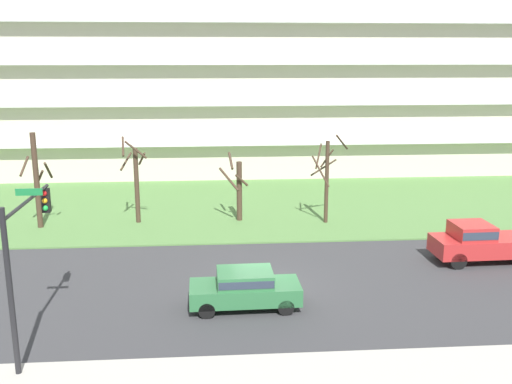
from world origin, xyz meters
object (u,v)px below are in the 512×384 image
object	(u,v)px
tree_far_left	(37,180)
traffic_signal_mast	(25,245)
tree_center	(238,189)
pickup_red_near_left	(484,242)
sedan_green_center_left	(245,287)
tree_right	(327,177)
tree_left	(136,180)

from	to	relation	value
tree_far_left	traffic_signal_mast	bearing A→B (deg)	-75.06
tree_center	pickup_red_near_left	size ratio (longest dim) A/B	0.78
tree_center	pickup_red_near_left	xyz separation A→B (m)	(11.67, -7.83, -1.06)
sedan_green_center_left	traffic_signal_mast	bearing A→B (deg)	-159.88
tree_center	tree_right	distance (m)	5.34
tree_far_left	sedan_green_center_left	size ratio (longest dim) A/B	1.27
sedan_green_center_left	traffic_signal_mast	size ratio (longest dim) A/B	0.80
tree_left	tree_right	bearing A→B (deg)	-4.19
tree_center	sedan_green_center_left	world-z (taller)	tree_center
sedan_green_center_left	tree_right	bearing A→B (deg)	63.31
tree_center	sedan_green_center_left	bearing A→B (deg)	-91.29
traffic_signal_mast	sedan_green_center_left	bearing A→B (deg)	21.36
tree_left	pickup_red_near_left	world-z (taller)	tree_left
tree_right	tree_center	bearing A→B (deg)	171.63
tree_far_left	tree_left	xyz separation A→B (m)	(5.52, 0.60, -0.21)
tree_left	tree_right	world-z (taller)	tree_right
tree_right	pickup_red_near_left	size ratio (longest dim) A/B	1.02
tree_left	pickup_red_near_left	size ratio (longest dim) A/B	0.96
tree_far_left	tree_center	distance (m)	11.64
traffic_signal_mast	tree_left	bearing A→B (deg)	83.98
tree_right	traffic_signal_mast	xyz separation A→B (m)	(-12.90, -14.45, 0.92)
tree_left	pickup_red_near_left	xyz separation A→B (m)	(17.73, -7.89, -1.68)
tree_left	sedan_green_center_left	distance (m)	13.79
traffic_signal_mast	tree_far_left	bearing A→B (deg)	104.94
tree_center	tree_right	world-z (taller)	tree_right
tree_far_left	pickup_red_near_left	distance (m)	24.44
pickup_red_near_left	sedan_green_center_left	distance (m)	12.76
tree_far_left	tree_right	distance (m)	16.82
tree_center	sedan_green_center_left	distance (m)	12.38
tree_center	traffic_signal_mast	size ratio (longest dim) A/B	0.76
tree_left	tree_center	distance (m)	6.10
tree_left	tree_far_left	bearing A→B (deg)	-173.75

